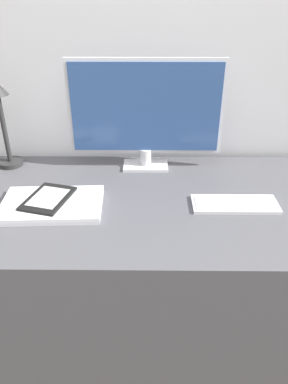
{
  "coord_description": "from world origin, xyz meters",
  "views": [
    {
      "loc": [
        -0.01,
        -1.03,
        1.46
      ],
      "look_at": [
        -0.03,
        0.09,
        0.81
      ],
      "focal_mm": 35.0,
      "sensor_mm": 36.0,
      "label": 1
    }
  ],
  "objects_px": {
    "keyboard": "(235,204)",
    "ereader": "(48,198)",
    "laptop": "(52,205)",
    "desk_lamp": "(2,116)",
    "monitor": "(146,112)"
  },
  "relations": [
    {
      "from": "monitor",
      "to": "ereader",
      "type": "xyz_separation_m",
      "value": [
        -0.34,
        -0.32,
        -0.21
      ]
    },
    {
      "from": "keyboard",
      "to": "ereader",
      "type": "xyz_separation_m",
      "value": [
        -0.66,
        -0.0,
        0.02
      ]
    },
    {
      "from": "monitor",
      "to": "desk_lamp",
      "type": "xyz_separation_m",
      "value": [
        -0.58,
        0.01,
        -0.02
      ]
    },
    {
      "from": "monitor",
      "to": "ereader",
      "type": "distance_m",
      "value": 0.51
    },
    {
      "from": "keyboard",
      "to": "desk_lamp",
      "type": "xyz_separation_m",
      "value": [
        -0.9,
        0.33,
        0.21
      ]
    },
    {
      "from": "laptop",
      "to": "desk_lamp",
      "type": "relative_size",
      "value": 0.99
    },
    {
      "from": "desk_lamp",
      "to": "monitor",
      "type": "bearing_deg",
      "value": -1.03
    },
    {
      "from": "ereader",
      "to": "laptop",
      "type": "bearing_deg",
      "value": -44.26
    },
    {
      "from": "monitor",
      "to": "keyboard",
      "type": "relative_size",
      "value": 2.04
    },
    {
      "from": "monitor",
      "to": "desk_lamp",
      "type": "distance_m",
      "value": 0.58
    },
    {
      "from": "keyboard",
      "to": "laptop",
      "type": "distance_m",
      "value": 0.65
    },
    {
      "from": "keyboard",
      "to": "ereader",
      "type": "distance_m",
      "value": 0.66
    },
    {
      "from": "laptop",
      "to": "desk_lamp",
      "type": "height_order",
      "value": "desk_lamp"
    },
    {
      "from": "laptop",
      "to": "desk_lamp",
      "type": "bearing_deg",
      "value": 126.67
    },
    {
      "from": "monitor",
      "to": "desk_lamp",
      "type": "relative_size",
      "value": 1.71
    }
  ]
}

